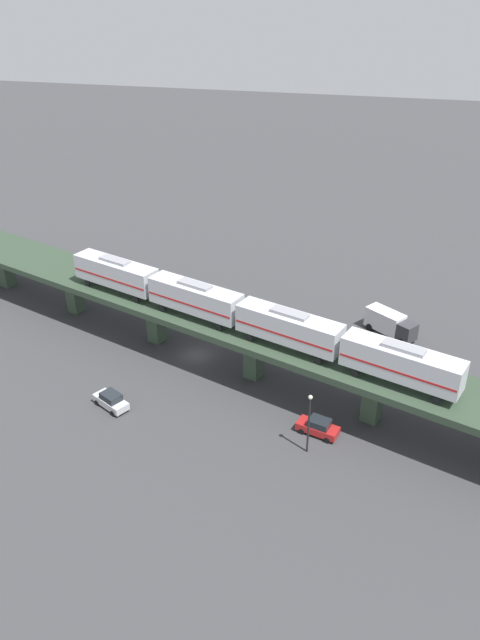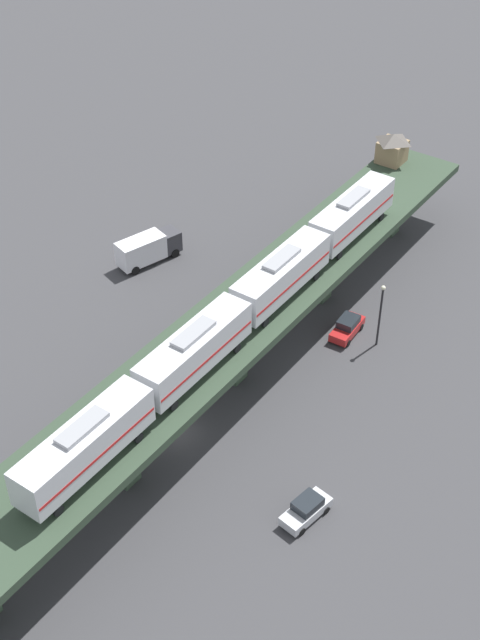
# 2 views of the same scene
# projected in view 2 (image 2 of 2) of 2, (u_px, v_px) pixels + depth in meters

# --- Properties ---
(ground_plane) EXTENTS (400.00, 400.00, 0.00)m
(ground_plane) POSITION_uv_depth(u_px,v_px,m) (176.00, 432.00, 76.15)
(ground_plane) COLOR #38383A
(elevated_viaduct) EXTENTS (37.83, 89.74, 6.55)m
(elevated_viaduct) POSITION_uv_depth(u_px,v_px,m) (174.00, 382.00, 72.73)
(elevated_viaduct) COLOR #2C3D2C
(elevated_viaduct) RESTS_ON ground
(subway_train) EXTENTS (18.83, 48.01, 4.45)m
(subway_train) POSITION_uv_depth(u_px,v_px,m) (240.00, 310.00, 74.64)
(subway_train) COLOR silver
(subway_train) RESTS_ON elevated_viaduct
(signal_hut) EXTENTS (4.09, 4.09, 3.40)m
(signal_hut) POSITION_uv_depth(u_px,v_px,m) (392.00, 147.00, 98.94)
(signal_hut) COLOR #8C7251
(signal_hut) RESTS_ON elevated_viaduct
(street_car_red) EXTENTS (2.90, 4.72, 1.89)m
(street_car_red) POSITION_uv_depth(u_px,v_px,m) (347.00, 327.00, 85.86)
(street_car_red) COLOR #AD1E1E
(street_car_red) RESTS_ON ground
(street_car_silver) EXTENTS (3.66, 4.73, 1.89)m
(street_car_silver) POSITION_uv_depth(u_px,v_px,m) (306.00, 509.00, 68.42)
(street_car_silver) COLOR #B7BABF
(street_car_silver) RESTS_ON ground
(delivery_truck) EXTENTS (6.01, 7.17, 3.20)m
(delivery_truck) POSITION_uv_depth(u_px,v_px,m) (148.00, 248.00, 95.00)
(delivery_truck) COLOR #333338
(delivery_truck) RESTS_ON ground
(street_lamp) EXTENTS (0.44, 0.44, 6.94)m
(street_lamp) POSITION_uv_depth(u_px,v_px,m) (381.00, 310.00, 82.72)
(street_lamp) COLOR black
(street_lamp) RESTS_ON ground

